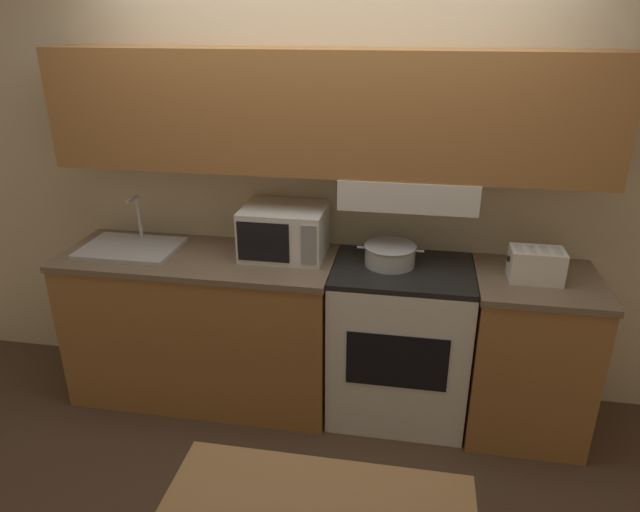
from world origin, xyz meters
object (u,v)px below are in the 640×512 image
toaster (536,265)px  cooking_pot (390,254)px  stove_range (399,342)px  sink_basin (130,247)px  microwave (284,231)px

toaster → cooking_pot: bearing=174.4°
stove_range → toaster: bearing=-3.3°
toaster → sink_basin: size_ratio=0.51×
stove_range → sink_basin: sink_basin is taller
sink_basin → toaster: bearing=-0.6°
cooking_pot → toaster: toaster is taller
cooking_pot → sink_basin: sink_basin is taller
stove_range → toaster: 0.87m
stove_range → cooking_pot: (-0.08, 0.03, 0.52)m
cooking_pot → toaster: (0.75, -0.07, 0.02)m
stove_range → microwave: (-0.68, 0.08, 0.60)m
sink_basin → stove_range: bearing=0.5°
cooking_pot → toaster: size_ratio=1.30×
cooking_pot → sink_basin: size_ratio=0.66×
cooking_pot → toaster: bearing=-5.6°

